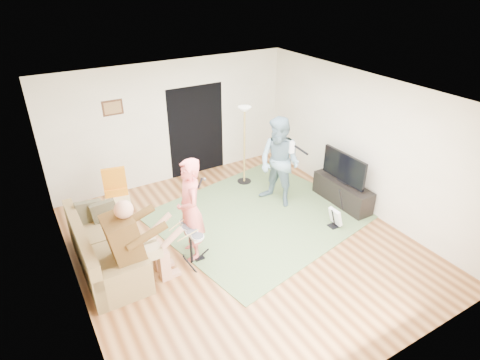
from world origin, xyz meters
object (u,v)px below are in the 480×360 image
at_px(sofa, 102,253).
at_px(tv_cabinet, 342,193).
at_px(dining_chair, 118,204).
at_px(singer, 190,210).
at_px(guitarist, 279,163).
at_px(guitar_spare, 336,216).
at_px(drum_kit, 191,248).
at_px(torchiere_lamp, 244,132).
at_px(television, 344,167).

height_order(sofa, tv_cabinet, sofa).
distance_m(sofa, dining_chair, 1.35).
distance_m(singer, guitarist, 2.34).
xyz_separation_m(dining_chair, tv_cabinet, (4.18, -1.70, -0.13)).
distance_m(guitar_spare, tv_cabinet, 0.92).
relative_size(drum_kit, dining_chair, 0.66).
bearing_deg(torchiere_lamp, drum_kit, -138.30).
xyz_separation_m(guitarist, television, (1.09, -0.70, -0.08)).
xyz_separation_m(drum_kit, television, (3.45, 0.15, 0.54)).
height_order(sofa, drum_kit, sofa).
bearing_deg(torchiere_lamp, television, -56.24).
relative_size(sofa, guitar_spare, 2.59).
relative_size(tv_cabinet, television, 1.25).
xyz_separation_m(sofa, guitarist, (3.65, 0.20, 0.65)).
bearing_deg(drum_kit, torchiere_lamp, 41.70).
xyz_separation_m(singer, tv_cabinet, (3.39, -0.04, -0.65)).
distance_m(sofa, singer, 1.60).
bearing_deg(guitar_spare, singer, 166.85).
bearing_deg(guitarist, tv_cabinet, 38.95).
xyz_separation_m(guitar_spare, tv_cabinet, (0.71, 0.58, 0.02)).
relative_size(sofa, guitarist, 1.12).
bearing_deg(sofa, television, -6.01).
relative_size(singer, dining_chair, 1.69).
bearing_deg(sofa, tv_cabinet, -5.95).
bearing_deg(singer, drum_kit, -18.60).
relative_size(guitarist, tv_cabinet, 1.33).
height_order(guitar_spare, torchiere_lamp, torchiere_lamp).
bearing_deg(sofa, singer, -18.05).
distance_m(guitarist, dining_chair, 3.25).
distance_m(drum_kit, guitar_spare, 2.82).
bearing_deg(sofa, dining_chair, 63.07).
height_order(drum_kit, tv_cabinet, drum_kit).
relative_size(drum_kit, torchiere_lamp, 0.39).
distance_m(guitarist, tv_cabinet, 1.50).
distance_m(singer, television, 3.34).
height_order(sofa, dining_chair, dining_chair).
distance_m(guitarist, television, 1.30).
bearing_deg(dining_chair, tv_cabinet, -11.22).
xyz_separation_m(dining_chair, television, (4.13, -1.70, 0.47)).
bearing_deg(torchiere_lamp, tv_cabinet, -55.17).
bearing_deg(singer, sofa, -96.73).
height_order(drum_kit, television, television).
bearing_deg(torchiere_lamp, guitarist, -83.30).
distance_m(torchiere_lamp, dining_chair, 3.03).
bearing_deg(guitarist, singer, -93.42).
xyz_separation_m(torchiere_lamp, tv_cabinet, (1.27, -1.83, -0.98)).
xyz_separation_m(sofa, dining_chair, (0.61, 1.20, 0.10)).
xyz_separation_m(guitarist, tv_cabinet, (1.14, -0.70, -0.68)).
relative_size(singer, guitarist, 0.97).
bearing_deg(guitar_spare, tv_cabinet, 39.24).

